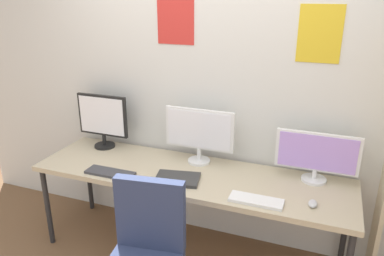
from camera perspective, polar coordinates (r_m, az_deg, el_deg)
name	(u,v)px	position (r m, az deg, el deg)	size (l,w,h in m)	color
wall_back	(208,89)	(3.05, 2.49, 5.97)	(4.83, 0.11, 2.60)	silver
desk	(190,179)	(2.90, -0.35, -7.72)	(2.43, 0.68, 0.74)	tan
monitor_left	(103,119)	(3.34, -13.48, 1.39)	(0.47, 0.18, 0.47)	black
monitor_center	(199,133)	(2.95, 1.12, -0.69)	(0.56, 0.18, 0.45)	silver
monitor_right	(317,155)	(2.83, 18.50, -3.95)	(0.58, 0.18, 0.37)	silver
keyboard_left	(110,173)	(2.93, -12.38, -6.69)	(0.38, 0.13, 0.02)	#38383D
keyboard_right	(256,200)	(2.55, 9.76, -10.83)	(0.36, 0.13, 0.02)	silver
computer_mouse	(313,204)	(2.59, 17.94, -10.91)	(0.06, 0.10, 0.03)	silver
laptop_closed	(177,179)	(2.77, -2.24, -7.74)	(0.32, 0.22, 0.02)	#2D2D2D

